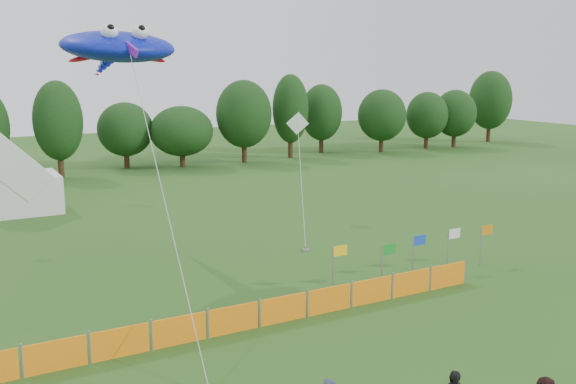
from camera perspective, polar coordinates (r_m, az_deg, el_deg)
treeline at (r=58.47m, az=-17.38°, el=5.63°), size 104.57×8.78×8.36m
tent_right at (r=44.70m, az=-23.23°, el=0.83°), size 5.55×4.44×3.92m
barrier_fence at (r=23.14m, az=-4.89°, el=-11.21°), size 21.90×0.06×1.00m
flag_row at (r=29.02m, az=11.38°, el=-5.02°), size 8.73×0.78×1.98m
stingray_kite at (r=30.71m, az=-14.91°, el=12.31°), size 6.15×20.74×11.10m
small_kite_white at (r=38.16m, az=1.00°, el=3.95°), size 4.53×7.66×6.52m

